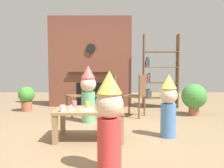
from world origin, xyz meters
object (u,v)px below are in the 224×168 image
object	(u,v)px
paper_cup_center	(87,104)
potted_plant_tall	(194,97)
child_with_cone_hat	(109,119)
paper_cup_near_left	(62,108)
paper_plate_rear	(111,107)
paper_cup_near_right	(117,108)
birthday_cake_slice	(71,107)
child_in_pink	(168,104)
paper_cup_far_left	(74,104)
bookshelf	(157,75)
paper_plate_front	(87,110)
paper_cup_far_right	(99,106)
dining_chair_right	(138,93)
coffee_table	(89,114)
child_by_the_chairs	(88,92)
potted_plant_short	(26,97)
dining_chair_middle	(107,92)
dining_chair_left	(81,92)

from	to	relation	value
paper_cup_center	potted_plant_tall	bearing A→B (deg)	35.28
child_with_cone_hat	potted_plant_tall	distance (m)	3.32
paper_cup_near_left	paper_plate_rear	size ratio (longest dim) A/B	0.53
paper_cup_near_right	birthday_cake_slice	world-z (taller)	paper_cup_near_right
child_in_pink	birthday_cake_slice	bearing A→B (deg)	1.12
paper_cup_center	paper_plate_rear	size ratio (longest dim) A/B	0.52
paper_cup_far_left	paper_plate_rear	bearing A→B (deg)	-2.00
paper_cup_center	paper_cup_far_left	bearing A→B (deg)	-173.52
bookshelf	paper_plate_front	world-z (taller)	bookshelf
paper_cup_far_right	dining_chair_right	world-z (taller)	dining_chair_right
coffee_table	child_in_pink	bearing A→B (deg)	4.42
paper_cup_near_right	paper_cup_far_left	size ratio (longest dim) A/B	0.96
child_by_the_chairs	paper_cup_near_left	bearing A→B (deg)	-17.25
paper_plate_rear	child_with_cone_hat	world-z (taller)	child_with_cone_hat
coffee_table	child_with_cone_hat	xyz separation A→B (m)	(0.30, -1.08, 0.17)
child_by_the_chairs	dining_chair_right	distance (m)	1.11
bookshelf	potted_plant_short	xyz separation A→B (m)	(-3.24, -0.49, -0.52)
child_with_cone_hat	dining_chair_right	distance (m)	2.66
coffee_table	dining_chair_right	bearing A→B (deg)	59.80
paper_plate_front	potted_plant_short	xyz separation A→B (m)	(-1.71, 2.27, -0.11)
paper_plate_rear	potted_plant_short	size ratio (longest dim) A/B	0.29
paper_cup_near_right	dining_chair_right	world-z (taller)	dining_chair_right
paper_cup_center	dining_chair_right	size ratio (longest dim) A/B	0.10
child_in_pink	dining_chair_middle	size ratio (longest dim) A/B	1.06
birthday_cake_slice	potted_plant_short	bearing A→B (deg)	123.51
bookshelf	paper_cup_near_right	bearing A→B (deg)	-111.09
paper_cup_near_right	potted_plant_tall	xyz separation A→B (m)	(1.73, 1.90, -0.09)
bookshelf	paper_cup_far_right	distance (m)	3.01
paper_cup_far_left	potted_plant_tall	bearing A→B (deg)	33.30
paper_plate_front	child_in_pink	xyz separation A→B (m)	(1.20, 0.19, 0.05)
paper_plate_rear	birthday_cake_slice	bearing A→B (deg)	-165.65
bookshelf	paper_cup_far_left	bearing A→B (deg)	-124.76
bookshelf	paper_cup_center	distance (m)	2.98
paper_cup_near_right	paper_plate_front	xyz separation A→B (m)	(-0.43, 0.12, -0.04)
child_with_cone_hat	child_by_the_chairs	xyz separation A→B (m)	(-0.43, 2.13, 0.03)
paper_cup_far_left	child_in_pink	distance (m)	1.43
coffee_table	child_with_cone_hat	world-z (taller)	child_with_cone_hat
child_with_cone_hat	child_in_pink	bearing A→B (deg)	-52.55
paper_cup_center	paper_plate_front	size ratio (longest dim) A/B	0.43
child_with_cone_hat	potted_plant_tall	world-z (taller)	child_with_cone_hat
paper_cup_near_left	potted_plant_tall	distance (m)	3.12
paper_plate_rear	potted_plant_short	world-z (taller)	potted_plant_short
paper_cup_far_right	child_with_cone_hat	size ratio (longest dim) A/B	0.09
bookshelf	paper_cup_center	world-z (taller)	bookshelf
potted_plant_tall	dining_chair_left	bearing A→B (deg)	179.74
paper_cup_center	paper_cup_far_left	world-z (taller)	paper_cup_far_left
bookshelf	paper_cup_near_right	size ratio (longest dim) A/B	19.76
paper_cup_near_right	paper_plate_front	bearing A→B (deg)	164.51
paper_cup_far_right	paper_plate_front	world-z (taller)	paper_cup_far_right
bookshelf	child_with_cone_hat	world-z (taller)	bookshelf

